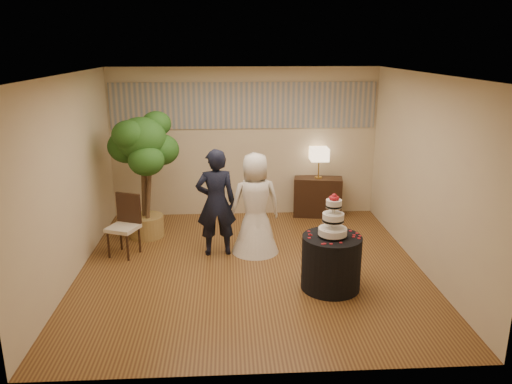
{
  "coord_description": "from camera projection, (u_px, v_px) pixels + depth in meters",
  "views": [
    {
      "loc": [
        -0.32,
        -6.77,
        3.17
      ],
      "look_at": [
        0.1,
        0.4,
        1.05
      ],
      "focal_mm": 35.0,
      "sensor_mm": 36.0,
      "label": 1
    }
  ],
  "objects": [
    {
      "name": "console",
      "position": [
        318.0,
        197.0,
        9.56
      ],
      "size": [
        0.96,
        0.55,
        0.75
      ],
      "primitive_type": "cube",
      "rotation": [
        0.0,
        0.0,
        -0.17
      ],
      "color": "black",
      "rests_on": "floor"
    },
    {
      "name": "groom",
      "position": [
        216.0,
        203.0,
        7.66
      ],
      "size": [
        0.66,
        0.47,
        1.69
      ],
      "primitive_type": "imported",
      "rotation": [
        0.0,
        0.0,
        3.25
      ],
      "color": "black",
      "rests_on": "floor"
    },
    {
      "name": "wall_back",
      "position": [
        244.0,
        143.0,
        9.4
      ],
      "size": [
        5.0,
        0.06,
        2.8
      ],
      "primitive_type": "cube",
      "color": "beige",
      "rests_on": "ground"
    },
    {
      "name": "wall_front",
      "position": [
        263.0,
        244.0,
        4.61
      ],
      "size": [
        5.0,
        0.06,
        2.8
      ],
      "primitive_type": "cube",
      "color": "beige",
      "rests_on": "ground"
    },
    {
      "name": "cake_table",
      "position": [
        331.0,
        262.0,
        6.69
      ],
      "size": [
        0.99,
        0.99,
        0.74
      ],
      "primitive_type": "cylinder",
      "rotation": [
        0.0,
        0.0,
        -0.3
      ],
      "color": "black",
      "rests_on": "floor"
    },
    {
      "name": "wedding_cake",
      "position": [
        333.0,
        215.0,
        6.5
      ],
      "size": [
        0.39,
        0.39,
        0.59
      ],
      "primitive_type": null,
      "color": "white",
      "rests_on": "cake_table"
    },
    {
      "name": "mural_border",
      "position": [
        244.0,
        106.0,
        9.18
      ],
      "size": [
        4.9,
        0.02,
        0.85
      ],
      "primitive_type": "cube",
      "color": "gray",
      "rests_on": "wall_back"
    },
    {
      "name": "ficus_tree",
      "position": [
        144.0,
        175.0,
        8.31
      ],
      "size": [
        1.2,
        1.2,
        2.17
      ],
      "primitive_type": null,
      "rotation": [
        0.0,
        0.0,
        0.18
      ],
      "color": "#24541A",
      "rests_on": "floor"
    },
    {
      "name": "wall_left",
      "position": [
        69.0,
        179.0,
        6.87
      ],
      "size": [
        0.06,
        5.0,
        2.8
      ],
      "primitive_type": "cube",
      "color": "beige",
      "rests_on": "ground"
    },
    {
      "name": "wall_right",
      "position": [
        425.0,
        174.0,
        7.14
      ],
      "size": [
        0.06,
        5.0,
        2.8
      ],
      "primitive_type": "cube",
      "color": "beige",
      "rests_on": "ground"
    },
    {
      "name": "side_chair",
      "position": [
        123.0,
        226.0,
        7.71
      ],
      "size": [
        0.58,
        0.59,
        0.96
      ],
      "primitive_type": null,
      "rotation": [
        0.0,
        0.0,
        -0.38
      ],
      "color": "black",
      "rests_on": "floor"
    },
    {
      "name": "bride",
      "position": [
        255.0,
        203.0,
        7.76
      ],
      "size": [
        0.9,
        0.87,
        1.61
      ],
      "primitive_type": "imported",
      "rotation": [
        0.0,
        0.0,
        3.31
      ],
      "color": "white",
      "rests_on": "floor"
    },
    {
      "name": "table_lamp",
      "position": [
        319.0,
        163.0,
        9.37
      ],
      "size": [
        0.33,
        0.33,
        0.58
      ],
      "primitive_type": null,
      "color": "beige",
      "rests_on": "console"
    },
    {
      "name": "ceiling",
      "position": [
        250.0,
        74.0,
        6.61
      ],
      "size": [
        5.0,
        5.0,
        0.0
      ],
      "primitive_type": "cube",
      "color": "white",
      "rests_on": "wall_back"
    },
    {
      "name": "floor",
      "position": [
        251.0,
        267.0,
        7.4
      ],
      "size": [
        5.0,
        5.0,
        0.0
      ],
      "primitive_type": "cube",
      "color": "brown",
      "rests_on": "ground"
    }
  ]
}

